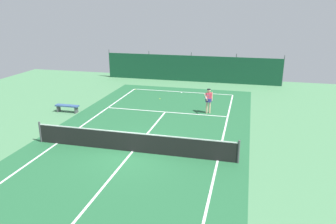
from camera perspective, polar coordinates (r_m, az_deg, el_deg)
The scene contains 9 objects.
ground_plane at distance 16.11m, azimuth -6.18°, elevation -6.87°, with size 36.00×36.00×0.00m, color #4C8456.
court_surface at distance 16.10m, azimuth -6.18°, elevation -6.86°, with size 11.02×26.60×0.01m.
tennis_net at distance 15.90m, azimuth -6.24°, elevation -5.20°, with size 10.12×0.10×1.10m.
back_fence at distance 31.23m, azimuth 4.15°, elevation 6.72°, with size 16.30×0.98×2.70m.
tennis_player at distance 21.47m, azimuth 7.06°, elevation 2.23°, with size 0.56×0.83×1.64m.
tennis_ball_near_player at distance 24.87m, azimuth -1.42°, elevation 2.33°, with size 0.07×0.07×0.07m, color #CCDB33.
tennis_ball_midcourt at distance 27.75m, azimuth -5.71°, elevation 3.91°, with size 0.07×0.07×0.07m, color #CCDB33.
parked_car at distance 34.25m, azimuth 0.14°, elevation 8.06°, with size 2.25×4.32×1.68m.
courtside_bench at distance 22.70m, azimuth -17.13°, elevation 0.88°, with size 1.60×0.40×0.49m.
Camera 1 is at (5.16, -13.69, 6.74)m, focal length 35.07 mm.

